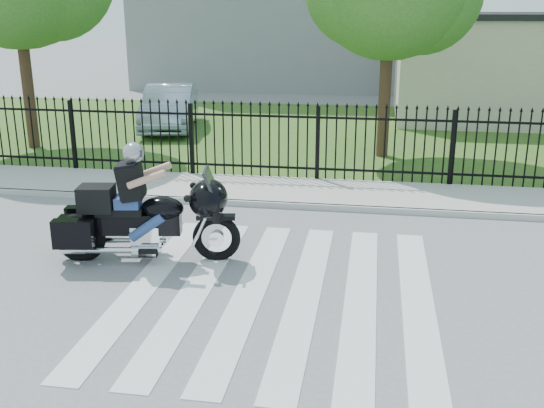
# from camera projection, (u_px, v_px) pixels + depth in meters

# --- Properties ---
(ground) EXTENTS (120.00, 120.00, 0.00)m
(ground) POSITION_uv_depth(u_px,v_px,m) (278.00, 293.00, 9.25)
(ground) COLOR slate
(ground) RESTS_ON ground
(crosswalk) EXTENTS (5.00, 5.50, 0.01)m
(crosswalk) POSITION_uv_depth(u_px,v_px,m) (278.00, 293.00, 9.25)
(crosswalk) COLOR silver
(crosswalk) RESTS_ON ground
(sidewalk) EXTENTS (40.00, 2.00, 0.12)m
(sidewalk) POSITION_uv_depth(u_px,v_px,m) (312.00, 193.00, 13.94)
(sidewalk) COLOR #ADAAA3
(sidewalk) RESTS_ON ground
(curb) EXTENTS (40.00, 0.12, 0.12)m
(curb) POSITION_uv_depth(u_px,v_px,m) (307.00, 206.00, 13.00)
(curb) COLOR #ADAAA3
(curb) RESTS_ON ground
(grass_strip) EXTENTS (40.00, 12.00, 0.02)m
(grass_strip) POSITION_uv_depth(u_px,v_px,m) (334.00, 133.00, 20.54)
(grass_strip) COLOR #31591E
(grass_strip) RESTS_ON ground
(iron_fence) EXTENTS (26.00, 0.04, 1.80)m
(iron_fence) POSITION_uv_depth(u_px,v_px,m) (318.00, 145.00, 14.62)
(iron_fence) COLOR black
(iron_fence) RESTS_ON ground
(building_low) EXTENTS (10.00, 6.00, 3.50)m
(building_low) POSITION_uv_depth(u_px,v_px,m) (540.00, 70.00, 22.70)
(building_low) COLOR beige
(building_low) RESTS_ON ground
(motorcycle_rider) EXTENTS (3.02, 1.27, 2.01)m
(motorcycle_rider) POSITION_uv_depth(u_px,v_px,m) (141.00, 212.00, 10.21)
(motorcycle_rider) COLOR black
(motorcycle_rider) RESTS_ON ground
(parked_car) EXTENTS (2.36, 4.61, 1.45)m
(parked_car) POSITION_uv_depth(u_px,v_px,m) (170.00, 107.00, 20.98)
(parked_car) COLOR #92A2B8
(parked_car) RESTS_ON grass_strip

